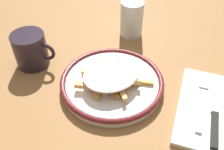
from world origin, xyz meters
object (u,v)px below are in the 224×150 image
at_px(plate, 112,83).
at_px(napkin, 214,110).
at_px(knife, 215,114).
at_px(coffee_mug, 31,50).
at_px(fries_heap, 112,76).
at_px(fork, 202,101).
at_px(water_glass, 132,19).

xyz_separation_m(plate, napkin, (0.24, -0.01, -0.01)).
bearing_deg(knife, coffee_mug, 174.17).
xyz_separation_m(fries_heap, napkin, (0.24, -0.00, -0.03)).
height_order(fries_heap, coffee_mug, coffee_mug).
bearing_deg(fries_heap, plate, 112.75).
relative_size(plate, fork, 1.41).
distance_m(plate, napkin, 0.24).
relative_size(plate, fries_heap, 1.35).
height_order(fork, water_glass, water_glass).
xyz_separation_m(water_glass, coffee_mug, (-0.21, -0.21, -0.01)).
distance_m(fork, coffee_mug, 0.44).
height_order(napkin, coffee_mug, coffee_mug).
xyz_separation_m(knife, water_glass, (-0.25, 0.26, 0.04)).
xyz_separation_m(napkin, knife, (-0.00, -0.02, 0.01)).
distance_m(napkin, knife, 0.02).
xyz_separation_m(fries_heap, coffee_mug, (-0.23, 0.03, 0.01)).
xyz_separation_m(plate, knife, (0.24, -0.03, 0.00)).
bearing_deg(fork, napkin, -23.88).
distance_m(plate, coffee_mug, 0.23).
distance_m(plate, water_glass, 0.24).
relative_size(plate, water_glass, 2.33).
height_order(knife, water_glass, water_glass).
distance_m(plate, knife, 0.24).
bearing_deg(water_glass, plate, -87.01).
distance_m(fork, water_glass, 0.32).
height_order(knife, coffee_mug, coffee_mug).
distance_m(fries_heap, coffee_mug, 0.23).
bearing_deg(fries_heap, napkin, -0.79).
height_order(plate, fork, plate).
xyz_separation_m(fork, coffee_mug, (-0.44, 0.02, 0.03)).
relative_size(fries_heap, coffee_mug, 1.63).
xyz_separation_m(fries_heap, knife, (0.24, -0.02, -0.03)).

